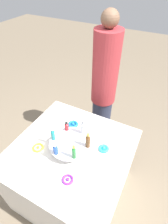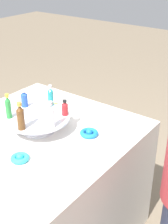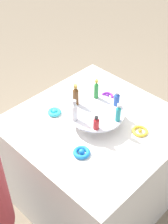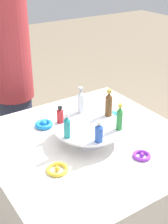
# 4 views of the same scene
# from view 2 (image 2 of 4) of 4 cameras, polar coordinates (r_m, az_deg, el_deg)

# --- Properties ---
(party_table) EXTENTS (0.98, 0.98, 0.76)m
(party_table) POSITION_cam_2_polar(r_m,az_deg,el_deg) (1.93, -7.54, -13.08)
(party_table) COLOR silver
(party_table) RESTS_ON ground_plane
(display_stand) EXTENTS (0.35, 0.35, 0.09)m
(display_stand) POSITION_cam_2_polar(r_m,az_deg,el_deg) (1.68, -8.44, -1.55)
(display_stand) COLOR silver
(display_stand) RESTS_ON party_table
(bottle_blue) EXTENTS (0.04, 0.04, 0.10)m
(bottle_blue) POSITION_cam_2_polar(r_m,az_deg,el_deg) (1.77, -10.86, 2.39)
(bottle_blue) COLOR #234CAD
(bottle_blue) RESTS_ON display_stand
(bottle_green) EXTENTS (0.03, 0.03, 0.13)m
(bottle_green) POSITION_cam_2_polar(r_m,az_deg,el_deg) (1.66, -13.69, 0.90)
(bottle_green) COLOR #288438
(bottle_green) RESTS_ON display_stand
(bottle_brown) EXTENTS (0.04, 0.04, 0.14)m
(bottle_brown) POSITION_cam_2_polar(r_m,az_deg,el_deg) (1.53, -11.52, -0.90)
(bottle_brown) COLOR brown
(bottle_brown) RESTS_ON display_stand
(bottle_clear) EXTENTS (0.04, 0.04, 0.14)m
(bottle_clear) POSITION_cam_2_polar(r_m,az_deg,el_deg) (1.52, -6.06, -0.69)
(bottle_clear) COLOR silver
(bottle_clear) RESTS_ON display_stand
(bottle_red) EXTENTS (0.03, 0.03, 0.09)m
(bottle_red) POSITION_cam_2_polar(r_m,az_deg,el_deg) (1.65, -3.53, 0.71)
(bottle_red) COLOR #B21E23
(bottle_red) RESTS_ON display_stand
(bottle_teal) EXTENTS (0.03, 0.03, 0.12)m
(bottle_teal) POSITION_cam_2_polar(r_m,az_deg,el_deg) (1.76, -6.13, 2.89)
(bottle_teal) COLOR teal
(bottle_teal) RESTS_ON display_stand
(ribbon_bow_teal) EXTENTS (0.09, 0.09, 0.03)m
(ribbon_bow_teal) POSITION_cam_2_polar(r_m,az_deg,el_deg) (1.49, -11.65, -8.22)
(ribbon_bow_teal) COLOR #2DB7CC
(ribbon_bow_teal) RESTS_ON party_table
(ribbon_bow_blue) EXTENTS (0.10, 0.10, 0.04)m
(ribbon_bow_blue) POSITION_cam_2_polar(r_m,az_deg,el_deg) (1.64, 0.93, -3.86)
(ribbon_bow_blue) COLOR blue
(ribbon_bow_blue) RESTS_ON party_table
(ribbon_bow_gold) EXTENTS (0.10, 0.10, 0.02)m
(ribbon_bow_gold) POSITION_cam_2_polar(r_m,az_deg,el_deg) (1.94, -5.81, 1.00)
(ribbon_bow_gold) COLOR gold
(ribbon_bow_gold) RESTS_ON party_table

